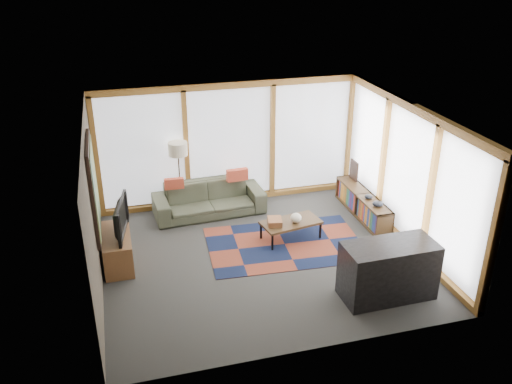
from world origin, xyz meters
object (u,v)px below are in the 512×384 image
object	(u,v)px
sofa	(209,199)
bar_counter	(388,270)
floor_lamp	(180,178)
television	(116,218)
coffee_table	(291,230)
bookshelf	(363,204)
tv_console	(118,249)

from	to	relation	value
sofa	bar_counter	xyz separation A→B (m)	(2.16, -3.57, 0.13)
floor_lamp	television	bearing A→B (deg)	-127.84
television	floor_lamp	bearing A→B (deg)	-28.22
sofa	bar_counter	bearing A→B (deg)	-62.00
coffee_table	television	bearing A→B (deg)	-179.84
floor_lamp	bookshelf	distance (m)	3.76
sofa	coffee_table	xyz separation A→B (m)	(1.28, -1.45, -0.14)
bookshelf	television	distance (m)	4.92
floor_lamp	tv_console	bearing A→B (deg)	-128.23
television	bar_counter	bearing A→B (deg)	-108.10
coffee_table	bar_counter	xyz separation A→B (m)	(0.88, -2.11, 0.28)
floor_lamp	coffee_table	size ratio (longest dim) A/B	1.39
tv_console	television	xyz separation A→B (m)	(0.04, 0.03, 0.58)
sofa	television	size ratio (longest dim) A/B	2.15
bookshelf	bar_counter	distance (m)	2.79
tv_console	bar_counter	bearing A→B (deg)	-27.21
floor_lamp	tv_console	distance (m)	2.22
coffee_table	bookshelf	world-z (taller)	bookshelf
sofa	floor_lamp	world-z (taller)	floor_lamp
tv_console	bookshelf	bearing A→B (deg)	6.61
sofa	bookshelf	xyz separation A→B (m)	(3.01, -0.92, -0.08)
tv_console	television	bearing A→B (deg)	33.48
bookshelf	television	bearing A→B (deg)	-173.63
sofa	coffee_table	world-z (taller)	sofa
tv_console	bar_counter	distance (m)	4.55
tv_console	bar_counter	size ratio (longest dim) A/B	0.79
floor_lamp	tv_console	size ratio (longest dim) A/B	1.34
bar_counter	floor_lamp	bearing A→B (deg)	124.52
television	sofa	bearing A→B (deg)	-42.03
bookshelf	floor_lamp	bearing A→B (deg)	162.28
sofa	television	xyz separation A→B (m)	(-1.85, -1.46, 0.54)
coffee_table	bar_counter	size ratio (longest dim) A/B	0.76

